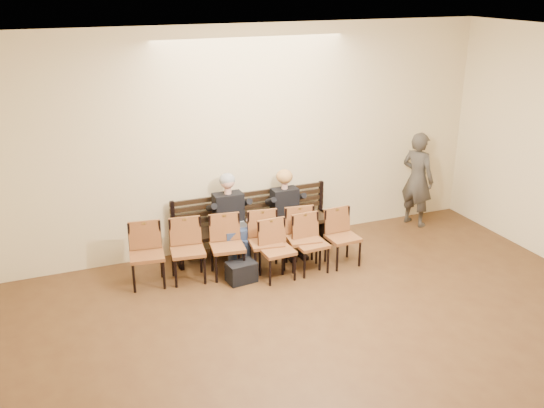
{
  "coord_description": "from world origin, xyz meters",
  "views": [
    {
      "loc": [
        -3.2,
        -3.64,
        4.14
      ],
      "look_at": [
        -0.04,
        4.05,
        1.0
      ],
      "focal_mm": 40.0,
      "sensor_mm": 36.0,
      "label": 1
    }
  ],
  "objects_px": {
    "bench": "(255,238)",
    "passerby": "(418,172)",
    "water_bottle": "(300,222)",
    "seated_man": "(230,218)",
    "bag": "(241,272)",
    "chair_row_front": "(228,247)",
    "seated_woman": "(287,214)",
    "laptop": "(236,227)",
    "chair_row_back": "(311,244)"
  },
  "relations": [
    {
      "from": "bench",
      "to": "passerby",
      "type": "bearing_deg",
      "value": -0.23
    },
    {
      "from": "water_bottle",
      "to": "seated_man",
      "type": "bearing_deg",
      "value": 163.9
    },
    {
      "from": "seated_man",
      "to": "water_bottle",
      "type": "relative_size",
      "value": 6.12
    },
    {
      "from": "bag",
      "to": "bench",
      "type": "bearing_deg",
      "value": 58.52
    },
    {
      "from": "bench",
      "to": "water_bottle",
      "type": "distance_m",
      "value": 0.8
    },
    {
      "from": "bag",
      "to": "chair_row_front",
      "type": "bearing_deg",
      "value": 114.31
    },
    {
      "from": "bench",
      "to": "bag",
      "type": "height_order",
      "value": "bench"
    },
    {
      "from": "chair_row_front",
      "to": "water_bottle",
      "type": "bearing_deg",
      "value": 17.95
    },
    {
      "from": "seated_man",
      "to": "seated_woman",
      "type": "xyz_separation_m",
      "value": [
        0.94,
        0.0,
        -0.07
      ]
    },
    {
      "from": "laptop",
      "to": "seated_woman",
      "type": "bearing_deg",
      "value": 14.77
    },
    {
      "from": "bag",
      "to": "chair_row_back",
      "type": "height_order",
      "value": "chair_row_back"
    },
    {
      "from": "seated_man",
      "to": "seated_woman",
      "type": "height_order",
      "value": "seated_man"
    },
    {
      "from": "passerby",
      "to": "chair_row_front",
      "type": "height_order",
      "value": "passerby"
    },
    {
      "from": "bench",
      "to": "bag",
      "type": "relative_size",
      "value": 6.37
    },
    {
      "from": "water_bottle",
      "to": "passerby",
      "type": "relative_size",
      "value": 0.11
    },
    {
      "from": "laptop",
      "to": "chair_row_front",
      "type": "height_order",
      "value": "chair_row_front"
    },
    {
      "from": "passerby",
      "to": "chair_row_front",
      "type": "xyz_separation_m",
      "value": [
        -3.69,
        -0.64,
        -0.51
      ]
    },
    {
      "from": "bag",
      "to": "chair_row_back",
      "type": "distance_m",
      "value": 1.11
    },
    {
      "from": "laptop",
      "to": "chair_row_back",
      "type": "relative_size",
      "value": 0.21
    },
    {
      "from": "seated_man",
      "to": "chair_row_front",
      "type": "distance_m",
      "value": 0.62
    },
    {
      "from": "passerby",
      "to": "chair_row_front",
      "type": "distance_m",
      "value": 3.78
    },
    {
      "from": "bag",
      "to": "chair_row_back",
      "type": "bearing_deg",
      "value": -3.74
    },
    {
      "from": "seated_woman",
      "to": "laptop",
      "type": "distance_m",
      "value": 0.91
    },
    {
      "from": "bench",
      "to": "chair_row_front",
      "type": "xyz_separation_m",
      "value": [
        -0.67,
        -0.65,
        0.23
      ]
    },
    {
      "from": "seated_man",
      "to": "laptop",
      "type": "relative_size",
      "value": 4.12
    },
    {
      "from": "bench",
      "to": "chair_row_front",
      "type": "bearing_deg",
      "value": -135.99
    },
    {
      "from": "passerby",
      "to": "chair_row_front",
      "type": "bearing_deg",
      "value": 77.9
    },
    {
      "from": "bench",
      "to": "water_bottle",
      "type": "xyz_separation_m",
      "value": [
        0.6,
        -0.42,
        0.33
      ]
    },
    {
      "from": "water_bottle",
      "to": "chair_row_back",
      "type": "relative_size",
      "value": 0.14
    },
    {
      "from": "chair_row_back",
      "to": "bag",
      "type": "bearing_deg",
      "value": 173.82
    },
    {
      "from": "water_bottle",
      "to": "bag",
      "type": "xyz_separation_m",
      "value": [
        -1.15,
        -0.49,
        -0.41
      ]
    },
    {
      "from": "seated_woman",
      "to": "passerby",
      "type": "relative_size",
      "value": 0.63
    },
    {
      "from": "seated_man",
      "to": "chair_row_front",
      "type": "height_order",
      "value": "seated_man"
    },
    {
      "from": "seated_man",
      "to": "passerby",
      "type": "xyz_separation_m",
      "value": [
        3.46,
        0.11,
        0.29
      ]
    },
    {
      "from": "passerby",
      "to": "water_bottle",
      "type": "bearing_deg",
      "value": 77.65
    },
    {
      "from": "bag",
      "to": "passerby",
      "type": "distance_m",
      "value": 3.77
    },
    {
      "from": "bench",
      "to": "seated_woman",
      "type": "height_order",
      "value": "seated_woman"
    },
    {
      "from": "bench",
      "to": "seated_man",
      "type": "height_order",
      "value": "seated_man"
    },
    {
      "from": "passerby",
      "to": "chair_row_front",
      "type": "relative_size",
      "value": 0.69
    },
    {
      "from": "chair_row_front",
      "to": "seated_man",
      "type": "bearing_deg",
      "value": 74.27
    },
    {
      "from": "laptop",
      "to": "seated_man",
      "type": "bearing_deg",
      "value": 113.87
    },
    {
      "from": "chair_row_back",
      "to": "chair_row_front",
      "type": "bearing_deg",
      "value": 162.1
    },
    {
      "from": "bag",
      "to": "water_bottle",
      "type": "bearing_deg",
      "value": 22.97
    },
    {
      "from": "bench",
      "to": "chair_row_front",
      "type": "relative_size",
      "value": 0.94
    },
    {
      "from": "bench",
      "to": "water_bottle",
      "type": "bearing_deg",
      "value": -35.18
    },
    {
      "from": "bag",
      "to": "passerby",
      "type": "height_order",
      "value": "passerby"
    },
    {
      "from": "seated_woman",
      "to": "chair_row_back",
      "type": "xyz_separation_m",
      "value": [
        0.01,
        -0.86,
        -0.17
      ]
    },
    {
      "from": "bag",
      "to": "chair_row_front",
      "type": "xyz_separation_m",
      "value": [
        -0.12,
        0.26,
        0.3
      ]
    },
    {
      "from": "seated_woman",
      "to": "passerby",
      "type": "height_order",
      "value": "passerby"
    },
    {
      "from": "water_bottle",
      "to": "bag",
      "type": "bearing_deg",
      "value": -157.03
    }
  ]
}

